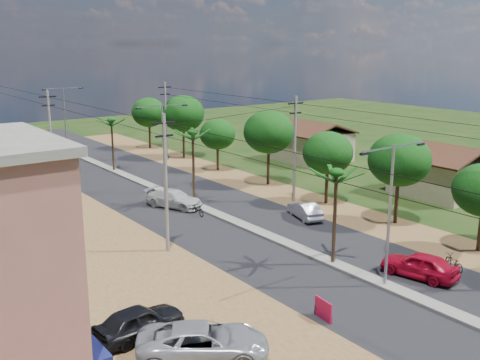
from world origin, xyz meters
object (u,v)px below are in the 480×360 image
(car_white_far, at_px, (174,199))
(car_parked_dark, at_px, (139,322))
(car_parked_silver, at_px, (203,343))
(moto_rider_east, at_px, (454,263))
(car_silver_mid, at_px, (305,211))
(car_red_near, at_px, (419,266))
(roadside_sign, at_px, (323,310))

(car_white_far, relative_size, car_parked_dark, 1.13)
(car_parked_silver, height_order, moto_rider_east, car_parked_silver)
(car_silver_mid, distance_m, moto_rider_east, 12.78)
(moto_rider_east, bearing_deg, car_parked_silver, 21.17)
(car_red_near, height_order, car_white_far, car_red_near)
(car_white_far, distance_m, car_parked_dark, 21.06)
(car_parked_dark, distance_m, moto_rider_east, 19.09)
(car_silver_mid, height_order, car_parked_silver, car_parked_silver)
(car_red_near, xyz_separation_m, car_parked_silver, (-14.71, 0.11, 0.04))
(car_red_near, bearing_deg, roadside_sign, -10.01)
(car_parked_dark, xyz_separation_m, moto_rider_east, (18.66, -4.01, -0.29))
(car_silver_mid, distance_m, roadside_sign, 16.42)
(car_silver_mid, height_order, roadside_sign, car_silver_mid)
(car_parked_silver, bearing_deg, car_red_near, -58.14)
(car_red_near, height_order, car_silver_mid, car_red_near)
(car_parked_silver, distance_m, car_parked_dark, 3.61)
(car_parked_silver, bearing_deg, roadside_sign, -61.94)
(car_parked_silver, height_order, roadside_sign, car_parked_silver)
(car_white_far, bearing_deg, roadside_sign, -125.19)
(car_parked_dark, relative_size, roadside_sign, 3.40)
(car_red_near, distance_m, car_parked_silver, 14.71)
(car_parked_silver, bearing_deg, car_white_far, 5.34)
(car_red_near, relative_size, car_parked_silver, 0.78)
(roadside_sign, bearing_deg, moto_rider_east, 6.98)
(car_red_near, relative_size, car_silver_mid, 1.13)
(moto_rider_east, bearing_deg, car_silver_mid, -65.79)
(car_white_far, distance_m, moto_rider_east, 22.46)
(car_red_near, bearing_deg, moto_rider_east, 155.69)
(car_red_near, xyz_separation_m, car_silver_mid, (2.43, 12.24, -0.11))
(car_parked_silver, relative_size, roadside_sign, 4.39)
(car_white_far, height_order, moto_rider_east, car_white_far)
(car_red_near, distance_m, car_white_far, 21.28)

